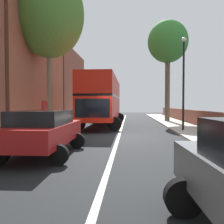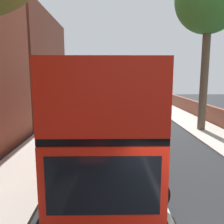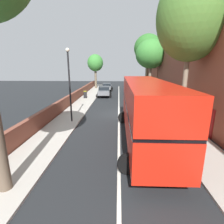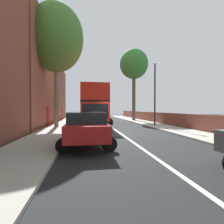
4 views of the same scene
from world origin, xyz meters
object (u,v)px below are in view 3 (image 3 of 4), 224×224
Objects in this scene: parked_car_red_left_2 at (137,97)px; street_tree_left_4 at (148,49)px; street_tree_right_3 at (95,63)px; lamppost_right at (69,80)px; parked_car_grey_right_0 at (104,91)px; street_tree_left_0 at (151,54)px; double_decker_bus at (145,107)px; parked_car_grey_right_1 at (107,86)px; litter_bin_right at (85,94)px; street_tree_left_2 at (192,17)px.

street_tree_left_4 is (-2.76, -10.58, 7.15)m from parked_car_red_left_2.
street_tree_right_3 reaches higher than lamppost_right.
street_tree_right_3 reaches higher than parked_car_red_left_2.
parked_car_grey_right_0 is 14.37m from lamppost_right.
street_tree_left_0 is at bearing 132.83° from street_tree_right_3.
double_decker_bus is 25.31m from parked_car_grey_right_1.
double_decker_bus is 10.19× the size of litter_bin_right.
parked_car_red_left_2 is at bearing 155.01° from litter_bin_right.
parked_car_grey_right_0 is at bearing 104.48° from street_tree_right_3.
litter_bin_right is at bearing -85.16° from lamppost_right.
parked_car_grey_right_0 is at bearing -76.67° from double_decker_bus.
street_tree_right_3 is at bearing -67.44° from street_tree_left_2.
parked_car_red_left_2 is (-0.80, -11.93, -1.41)m from double_decker_bus.
street_tree_left_4 is at bearing -104.62° from parked_car_red_left_2.
double_decker_bus is at bearing 147.88° from lamppost_right.
street_tree_left_0 reaches higher than lamppost_right.
parked_car_grey_right_1 is at bearing -106.67° from litter_bin_right.
double_decker_bus is 1.51× the size of street_tree_right_3.
parked_car_grey_right_1 is 0.67× the size of lamppost_right.
parked_car_grey_right_1 is at bearing -17.22° from street_tree_left_4.
parked_car_grey_right_1 is (4.20, -24.92, -1.47)m from double_decker_bus.
parked_car_grey_right_1 is 3.85× the size of litter_bin_right.
street_tree_right_3 is at bearing -47.17° from street_tree_left_0.
parked_car_grey_right_1 is at bearing -80.43° from double_decker_bus.
street_tree_left_4 is at bearing 150.26° from street_tree_right_3.
litter_bin_right is at bearing -65.79° from double_decker_bus.
double_decker_bus is 18.28m from parked_car_grey_right_0.
parked_car_grey_right_1 is 6.59m from street_tree_right_3.
parked_car_grey_right_1 is 24.34m from street_tree_left_2.
litter_bin_right is (2.80, 9.35, -0.21)m from parked_car_grey_right_1.
parked_car_grey_right_0 is 7.66m from parked_car_red_left_2.
double_decker_bus is 0.97× the size of street_tree_left_2.
street_tree_left_0 is 5.21m from street_tree_left_4.
litter_bin_right is (10.56, 6.94, -7.42)m from street_tree_left_4.
street_tree_left_2 reaches higher than parked_car_grey_right_0.
litter_bin_right is at bearing 10.53° from street_tree_left_0.
parked_car_grey_right_0 is 3.55m from litter_bin_right.
parked_car_grey_right_1 is 0.92× the size of parked_car_red_left_2.
double_decker_bus is 1.26× the size of street_tree_left_0.
street_tree_right_3 is at bearing -29.74° from street_tree_left_4.
street_tree_left_4 is at bearing -93.36° from street_tree_left_0.
parked_car_grey_right_0 is at bearing -49.22° from parked_car_red_left_2.
street_tree_left_2 is at bearing 112.56° from street_tree_right_3.
street_tree_left_2 reaches higher than street_tree_left_0.
street_tree_left_0 is at bearing 135.09° from parked_car_grey_right_1.
double_decker_bus is 1.78× the size of lamppost_right.
street_tree_right_3 is (10.56, -25.40, -2.86)m from street_tree_left_2.
litter_bin_right is (0.00, 12.98, -4.95)m from street_tree_right_3.
lamppost_right reaches higher than litter_bin_right.
double_decker_bus is 23.51m from street_tree_left_4.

